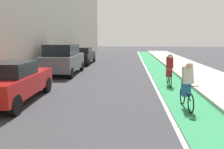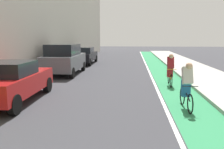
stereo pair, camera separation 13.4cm
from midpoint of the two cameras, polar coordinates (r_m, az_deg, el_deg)
The scene contains 9 objects.
ground_plane at distance 17.25m, azimuth 0.07°, elevation 1.03°, with size 95.47×95.47×0.00m, color #38383D.
bike_lane_paint at distance 19.30m, azimuth 10.66°, elevation 1.73°, with size 1.60×43.40×0.00m, color #2D8451.
lane_divider_stripe at distance 19.22m, azimuth 7.99°, elevation 1.77°, with size 0.12×43.40×0.00m, color white.
sidewalk_right at distance 19.69m, azimuth 17.61°, elevation 1.81°, with size 3.19×43.40×0.14m, color #A8A59E.
parked_sedan_red at distance 9.46m, azimuth -23.77°, elevation -1.57°, with size 1.96×4.32×1.53m.
parked_suv_gray at distance 15.62m, azimuth -12.17°, elevation 3.75°, with size 2.08×4.50×1.98m.
parked_sedan_black at distance 21.65m, azimuth -7.45°, elevation 4.67°, with size 1.88×4.79×1.53m.
cyclist_mid at distance 8.23m, azimuth 17.44°, elevation -2.54°, with size 0.48×1.70×1.60m.
cyclist_trailing at distance 12.04m, azimuth 13.56°, elevation 1.19°, with size 0.48×1.73×1.62m.
Camera 1 is at (1.25, 0.66, 2.40)m, focal length 37.34 mm.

